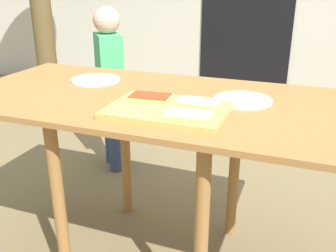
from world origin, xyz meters
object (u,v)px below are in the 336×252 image
object	(u,v)px
plate_white_right	(243,100)
child_left	(110,81)
garden_hose_coil	(82,94)
pizza_slice_far_right	(199,103)
cutting_board	(167,110)
dining_table	(154,120)
pizza_slice_near_right	(188,115)
pizza_slice_far_left	(150,97)
plate_white_left	(96,80)

from	to	relation	value
plate_white_right	child_left	world-z (taller)	child_left
garden_hose_coil	pizza_slice_far_right	bearing A→B (deg)	-48.40
cutting_board	plate_white_right	size ratio (longest dim) A/B	1.84
pizza_slice_far_right	plate_white_right	bearing A→B (deg)	51.63
cutting_board	child_left	distance (m)	1.18
dining_table	plate_white_right	world-z (taller)	plate_white_right
pizza_slice_near_right	child_left	distance (m)	1.29
cutting_board	pizza_slice_near_right	world-z (taller)	pizza_slice_near_right
child_left	pizza_slice_far_left	bearing A→B (deg)	-52.62
pizza_slice_near_right	dining_table	bearing A→B (deg)	133.14
child_left	garden_hose_coil	bearing A→B (deg)	129.61
plate_white_left	garden_hose_coil	xyz separation A→B (m)	(-1.40, 1.97, -0.76)
pizza_slice_near_right	child_left	world-z (taller)	child_left
pizza_slice_far_right	plate_white_right	distance (m)	0.21
pizza_slice_far_left	plate_white_right	size ratio (longest dim) A/B	0.77
cutting_board	pizza_slice_far_left	world-z (taller)	pizza_slice_far_left
pizza_slice_near_right	plate_white_right	distance (m)	0.32
child_left	dining_table	bearing A→B (deg)	-50.34
dining_table	cutting_board	bearing A→B (deg)	-54.01
dining_table	pizza_slice_far_left	bearing A→B (deg)	-75.81
pizza_slice_far_left	cutting_board	bearing A→B (deg)	-36.10
plate_white_right	garden_hose_coil	world-z (taller)	plate_white_right
plate_white_right	pizza_slice_far_left	bearing A→B (deg)	-152.89
cutting_board	plate_white_left	size ratio (longest dim) A/B	1.84
cutting_board	garden_hose_coil	size ratio (longest dim) A/B	1.04
cutting_board	plate_white_left	bearing A→B (deg)	147.05
pizza_slice_far_right	pizza_slice_near_right	world-z (taller)	same
dining_table	plate_white_left	world-z (taller)	plate_white_left
pizza_slice_near_right	plate_white_left	distance (m)	0.67
plate_white_left	plate_white_right	bearing A→B (deg)	-5.86
cutting_board	pizza_slice_far_right	world-z (taller)	pizza_slice_far_right
pizza_slice_far_right	pizza_slice_far_left	xyz separation A→B (m)	(-0.19, 0.00, 0.00)
dining_table	plate_white_left	xyz separation A→B (m)	(-0.35, 0.14, 0.10)
plate_white_left	plate_white_right	distance (m)	0.69
plate_white_left	pizza_slice_far_left	bearing A→B (deg)	-32.10
dining_table	plate_white_right	distance (m)	0.36
cutting_board	pizza_slice_far_right	distance (m)	0.12
cutting_board	child_left	xyz separation A→B (m)	(-0.73, 0.90, -0.18)
pizza_slice_far_left	child_left	xyz separation A→B (m)	(-0.64, 0.83, -0.20)
pizza_slice_far_right	child_left	distance (m)	1.19
pizza_slice_far_right	pizza_slice_far_left	distance (m)	0.19
dining_table	pizza_slice_far_left	world-z (taller)	pizza_slice_far_left
pizza_slice_far_right	cutting_board	bearing A→B (deg)	-143.46
plate_white_left	garden_hose_coil	world-z (taller)	plate_white_left
pizza_slice_near_right	plate_white_right	world-z (taller)	pizza_slice_near_right
pizza_slice_near_right	pizza_slice_far_left	bearing A→B (deg)	144.76
dining_table	child_left	size ratio (longest dim) A/B	1.51
plate_white_right	garden_hose_coil	size ratio (longest dim) A/B	0.57
pizza_slice_far_right	plate_white_right	xyz separation A→B (m)	(0.13, 0.16, -0.02)
dining_table	child_left	bearing A→B (deg)	129.66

